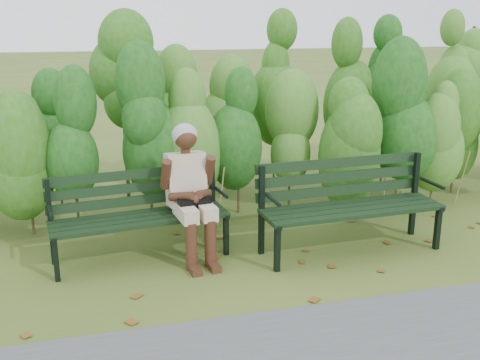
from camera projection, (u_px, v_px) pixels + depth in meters
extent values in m
plane|color=#43561F|center=(249.00, 264.00, 5.43)|extent=(80.00, 80.00, 0.00)
cylinder|color=#47381E|center=(24.00, 202.00, 5.99)|extent=(0.03, 0.03, 0.80)
ellipsoid|color=#32620E|center=(17.00, 144.00, 5.82)|extent=(0.64, 0.64, 1.44)
cylinder|color=#47381E|center=(83.00, 198.00, 6.14)|extent=(0.03, 0.03, 0.80)
ellipsoid|color=#32620E|center=(78.00, 140.00, 5.97)|extent=(0.64, 0.64, 1.44)
cylinder|color=#47381E|center=(139.00, 193.00, 6.30)|extent=(0.03, 0.03, 0.80)
ellipsoid|color=#32620E|center=(136.00, 137.00, 6.12)|extent=(0.64, 0.64, 1.44)
cylinder|color=#47381E|center=(193.00, 189.00, 6.45)|extent=(0.03, 0.03, 0.80)
ellipsoid|color=#32620E|center=(192.00, 135.00, 6.27)|extent=(0.64, 0.64, 1.44)
cylinder|color=#47381E|center=(244.00, 185.00, 6.60)|extent=(0.03, 0.03, 0.80)
ellipsoid|color=#32620E|center=(244.00, 132.00, 6.43)|extent=(0.64, 0.64, 1.44)
cylinder|color=#47381E|center=(293.00, 182.00, 6.75)|extent=(0.03, 0.03, 0.80)
ellipsoid|color=#32620E|center=(295.00, 129.00, 6.58)|extent=(0.64, 0.64, 1.44)
cylinder|color=#47381E|center=(340.00, 178.00, 6.91)|extent=(0.03, 0.03, 0.80)
ellipsoid|color=#32620E|center=(342.00, 127.00, 6.73)|extent=(0.64, 0.64, 1.44)
cylinder|color=#47381E|center=(385.00, 175.00, 7.06)|extent=(0.03, 0.03, 0.80)
ellipsoid|color=#32620E|center=(388.00, 124.00, 6.88)|extent=(0.64, 0.64, 1.44)
cylinder|color=#47381E|center=(427.00, 171.00, 7.21)|extent=(0.03, 0.03, 0.80)
ellipsoid|color=#32620E|center=(432.00, 122.00, 7.03)|extent=(0.64, 0.64, 1.44)
cylinder|color=#47381E|center=(469.00, 168.00, 7.36)|extent=(0.03, 0.03, 0.80)
ellipsoid|color=#32620E|center=(474.00, 120.00, 7.19)|extent=(0.64, 0.64, 1.44)
cylinder|color=#47381E|center=(50.00, 165.00, 6.94)|extent=(0.04, 0.04, 1.10)
ellipsoid|color=#164516|center=(43.00, 93.00, 6.69)|extent=(0.70, 0.70, 1.98)
cylinder|color=#47381E|center=(113.00, 161.00, 7.13)|extent=(0.04, 0.04, 1.10)
ellipsoid|color=#164516|center=(108.00, 91.00, 6.88)|extent=(0.70, 0.70, 1.98)
cylinder|color=#47381E|center=(173.00, 157.00, 7.32)|extent=(0.04, 0.04, 1.10)
ellipsoid|color=#164516|center=(171.00, 89.00, 7.08)|extent=(0.70, 0.70, 1.98)
cylinder|color=#47381E|center=(230.00, 154.00, 7.51)|extent=(0.04, 0.04, 1.10)
ellipsoid|color=#164516|center=(230.00, 88.00, 7.27)|extent=(0.70, 0.70, 1.98)
cylinder|color=#47381E|center=(284.00, 150.00, 7.70)|extent=(0.04, 0.04, 1.10)
ellipsoid|color=#164516|center=(286.00, 86.00, 7.46)|extent=(0.70, 0.70, 1.98)
cylinder|color=#47381E|center=(336.00, 147.00, 7.89)|extent=(0.04, 0.04, 1.10)
ellipsoid|color=#164516|center=(339.00, 84.00, 7.65)|extent=(0.70, 0.70, 1.98)
cylinder|color=#47381E|center=(385.00, 144.00, 8.08)|extent=(0.04, 0.04, 1.10)
ellipsoid|color=#164516|center=(389.00, 83.00, 7.84)|extent=(0.70, 0.70, 1.98)
cylinder|color=#47381E|center=(432.00, 141.00, 8.27)|extent=(0.04, 0.04, 1.10)
ellipsoid|color=#164516|center=(438.00, 81.00, 8.03)|extent=(0.70, 0.70, 1.98)
cylinder|color=#47381E|center=(477.00, 139.00, 8.46)|extent=(0.04, 0.04, 1.10)
cube|color=brown|center=(129.00, 262.00, 5.46)|extent=(0.11, 0.10, 0.01)
cube|color=brown|center=(204.00, 233.00, 6.20)|extent=(0.11, 0.11, 0.01)
cube|color=brown|center=(443.00, 229.00, 6.32)|extent=(0.10, 0.11, 0.01)
cube|color=brown|center=(81.00, 275.00, 5.19)|extent=(0.09, 0.07, 0.01)
cube|color=brown|center=(340.00, 266.00, 5.39)|extent=(0.08, 0.10, 0.01)
cube|color=brown|center=(258.00, 325.00, 4.33)|extent=(0.11, 0.10, 0.01)
cube|color=brown|center=(173.00, 284.00, 5.00)|extent=(0.11, 0.09, 0.01)
cube|color=brown|center=(459.00, 238.00, 6.07)|extent=(0.11, 0.10, 0.01)
cube|color=brown|center=(473.00, 240.00, 6.00)|extent=(0.11, 0.11, 0.01)
cube|color=brown|center=(464.00, 273.00, 5.24)|extent=(0.08, 0.09, 0.01)
cube|color=brown|center=(30.00, 321.00, 4.40)|extent=(0.11, 0.10, 0.01)
cube|color=brown|center=(196.00, 315.00, 4.49)|extent=(0.11, 0.11, 0.01)
cube|color=brown|center=(53.00, 296.00, 4.79)|extent=(0.08, 0.09, 0.01)
cube|color=brown|center=(300.00, 273.00, 5.23)|extent=(0.09, 0.10, 0.01)
cube|color=brown|center=(349.00, 276.00, 5.16)|extent=(0.11, 0.11, 0.01)
cube|color=brown|center=(74.00, 283.00, 5.04)|extent=(0.09, 0.10, 0.01)
cube|color=brown|center=(424.00, 288.00, 4.94)|extent=(0.08, 0.09, 0.01)
cube|color=brown|center=(242.00, 265.00, 5.39)|extent=(0.09, 0.07, 0.01)
cube|color=brown|center=(7.00, 313.00, 4.52)|extent=(0.10, 0.11, 0.01)
cube|color=brown|center=(396.00, 265.00, 5.41)|extent=(0.11, 0.11, 0.01)
cube|color=brown|center=(292.00, 279.00, 5.10)|extent=(0.11, 0.11, 0.01)
cube|color=brown|center=(443.00, 298.00, 4.75)|extent=(0.08, 0.10, 0.01)
cube|color=brown|center=(97.00, 249.00, 5.77)|extent=(0.11, 0.10, 0.01)
cube|color=brown|center=(1.00, 256.00, 5.61)|extent=(0.10, 0.08, 0.01)
cube|color=brown|center=(343.00, 246.00, 5.86)|extent=(0.11, 0.11, 0.01)
cube|color=brown|center=(109.00, 290.00, 4.90)|extent=(0.11, 0.11, 0.01)
cube|color=black|center=(144.00, 225.00, 5.26)|extent=(1.70, 0.30, 0.04)
cube|color=black|center=(142.00, 221.00, 5.36)|extent=(1.70, 0.30, 0.04)
cube|color=black|center=(139.00, 217.00, 5.47)|extent=(1.70, 0.30, 0.04)
cube|color=black|center=(137.00, 213.00, 5.57)|extent=(1.70, 0.30, 0.04)
cube|color=black|center=(134.00, 201.00, 5.62)|extent=(1.70, 0.25, 0.10)
cube|color=black|center=(133.00, 188.00, 5.60)|extent=(1.70, 0.25, 0.10)
cube|color=black|center=(132.00, 175.00, 5.58)|extent=(1.70, 0.25, 0.10)
cube|color=black|center=(56.00, 259.00, 5.02)|extent=(0.05, 0.05, 0.43)
cube|color=black|center=(51.00, 222.00, 5.32)|extent=(0.05, 0.05, 0.85)
cube|color=black|center=(52.00, 232.00, 5.13)|extent=(0.10, 0.47, 0.04)
cylinder|color=black|center=(51.00, 212.00, 5.03)|extent=(0.08, 0.36, 0.03)
cube|color=black|center=(226.00, 235.00, 5.59)|extent=(0.05, 0.05, 0.43)
cube|color=black|center=(212.00, 203.00, 5.90)|extent=(0.05, 0.05, 0.85)
cube|color=black|center=(219.00, 210.00, 5.71)|extent=(0.10, 0.47, 0.04)
cylinder|color=black|center=(221.00, 192.00, 5.61)|extent=(0.08, 0.36, 0.03)
cube|color=black|center=(362.00, 215.00, 5.42)|extent=(1.84, 0.20, 0.04)
cube|color=black|center=(355.00, 211.00, 5.54)|extent=(1.84, 0.20, 0.04)
cube|color=black|center=(349.00, 207.00, 5.65)|extent=(1.84, 0.20, 0.04)
cube|color=black|center=(343.00, 203.00, 5.77)|extent=(1.84, 0.20, 0.04)
cube|color=black|center=(339.00, 190.00, 5.83)|extent=(1.84, 0.14, 0.11)
cube|color=black|center=(339.00, 177.00, 5.80)|extent=(1.84, 0.14, 0.11)
cube|color=black|center=(339.00, 163.00, 5.77)|extent=(1.84, 0.14, 0.11)
cube|color=black|center=(277.00, 248.00, 5.21)|extent=(0.05, 0.05, 0.46)
cube|color=black|center=(262.00, 210.00, 5.55)|extent=(0.05, 0.05, 0.92)
cube|color=black|center=(270.00, 220.00, 5.34)|extent=(0.07, 0.51, 0.04)
cylinder|color=black|center=(272.00, 199.00, 5.24)|extent=(0.05, 0.38, 0.04)
cube|color=black|center=(438.00, 228.00, 5.73)|extent=(0.05, 0.05, 0.46)
cube|color=black|center=(414.00, 194.00, 6.07)|extent=(0.05, 0.05, 0.92)
cube|color=black|center=(427.00, 202.00, 5.86)|extent=(0.07, 0.51, 0.04)
cylinder|color=black|center=(432.00, 183.00, 5.75)|extent=(0.05, 0.38, 0.04)
cube|color=beige|center=(185.00, 212.00, 5.33)|extent=(0.20, 0.45, 0.14)
cube|color=beige|center=(204.00, 209.00, 5.40)|extent=(0.20, 0.45, 0.14)
cylinder|color=#422215|center=(192.00, 246.00, 5.25)|extent=(0.13, 0.13, 0.47)
cylinder|color=#422215|center=(211.00, 243.00, 5.32)|extent=(0.13, 0.13, 0.47)
cube|color=#422215|center=(195.00, 270.00, 5.23)|extent=(0.12, 0.22, 0.06)
cube|color=#422215|center=(214.00, 266.00, 5.30)|extent=(0.12, 0.22, 0.06)
cube|color=beige|center=(186.00, 179.00, 5.55)|extent=(0.40, 0.30, 0.54)
cylinder|color=#422215|center=(186.00, 152.00, 5.46)|extent=(0.09, 0.09, 0.10)
sphere|color=#422215|center=(186.00, 138.00, 5.41)|extent=(0.22, 0.22, 0.22)
ellipsoid|color=gray|center=(185.00, 135.00, 5.43)|extent=(0.25, 0.24, 0.23)
cylinder|color=#422215|center=(166.00, 174.00, 5.38)|extent=(0.12, 0.23, 0.32)
cylinder|color=#422215|center=(209.00, 170.00, 5.53)|extent=(0.12, 0.23, 0.32)
cylinder|color=#422215|center=(182.00, 196.00, 5.35)|extent=(0.26, 0.26, 0.14)
cylinder|color=#422215|center=(203.00, 194.00, 5.42)|extent=(0.22, 0.29, 0.14)
sphere|color=#422215|center=(195.00, 199.00, 5.33)|extent=(0.11, 0.11, 0.11)
cube|color=black|center=(194.00, 206.00, 5.36)|extent=(0.33, 0.16, 0.17)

